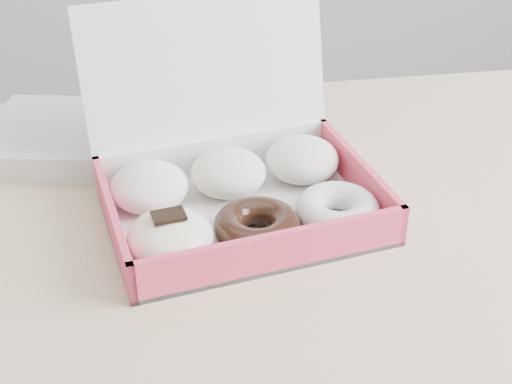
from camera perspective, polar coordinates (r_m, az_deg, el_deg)
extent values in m
cube|color=tan|center=(0.78, 1.98, -5.14)|extent=(1.20, 0.80, 0.04)
cube|color=silver|center=(0.80, -1.12, -1.90)|extent=(0.33, 0.26, 0.01)
cube|color=#DC3C5A|center=(0.71, 1.50, -4.95)|extent=(0.29, 0.06, 0.05)
cube|color=silver|center=(0.87, -3.28, 2.91)|extent=(0.29, 0.06, 0.05)
cube|color=#DC3C5A|center=(0.76, -11.36, -2.53)|extent=(0.05, 0.21, 0.05)
cube|color=#DC3C5A|center=(0.84, 8.18, 1.16)|extent=(0.05, 0.21, 0.05)
cube|color=silver|center=(0.85, -3.86, 8.43)|extent=(0.30, 0.11, 0.21)
ellipsoid|color=white|center=(0.81, -8.54, 0.43)|extent=(0.10, 0.10, 0.05)
ellipsoid|color=white|center=(0.83, -2.25, 1.57)|extent=(0.10, 0.10, 0.05)
ellipsoid|color=white|center=(0.85, 3.71, 2.63)|extent=(0.10, 0.10, 0.05)
ellipsoid|color=beige|center=(0.73, -6.87, -3.61)|extent=(0.10, 0.10, 0.05)
cube|color=black|center=(0.71, -7.01, -1.88)|extent=(0.04, 0.03, 0.00)
torus|color=black|center=(0.75, 0.08, -2.78)|extent=(0.11, 0.11, 0.03)
torus|color=white|center=(0.78, 6.53, -1.46)|extent=(0.11, 0.11, 0.03)
cube|color=white|center=(0.96, -14.21, 4.24)|extent=(0.25, 0.22, 0.04)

